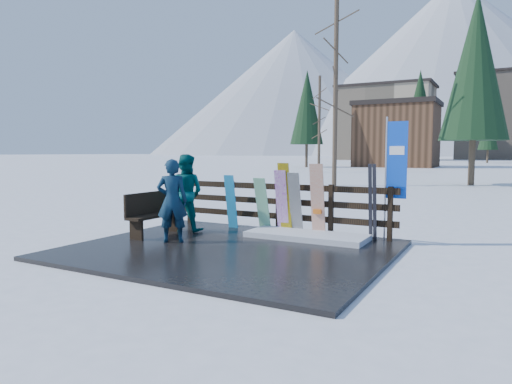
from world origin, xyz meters
The scene contains 19 objects.
ground centered at (0.00, 0.00, 0.00)m, with size 700.00×700.00×0.00m, color white.
deck centered at (0.00, 0.00, 0.04)m, with size 6.00×5.00×0.08m, color black.
fence centered at (0.00, 2.20, 0.74)m, with size 5.60×0.10×1.15m.
snow_patch centered at (0.96, 1.60, 0.14)m, with size 2.60×1.00×0.12m, color white.
bench centered at (-2.25, 0.34, 0.60)m, with size 0.41×1.50×0.97m.
snowboard_0 centered at (-1.19, 1.98, 0.74)m, with size 0.26×0.03×1.33m, color #2091CE.
snowboard_1 centered at (-0.32, 1.98, 0.71)m, with size 0.30×0.03×1.31m, color silver.
snowboard_2 centered at (0.27, 1.98, 0.89)m, with size 0.27×0.03×1.64m, color #FFD601.
snowboard_3 centered at (0.19, 1.98, 0.81)m, with size 0.28×0.03×1.47m, color silver.
snowboard_4 centered at (0.53, 1.98, 0.78)m, with size 0.28×0.03×1.44m, color black.
snowboard_5 centered at (1.06, 1.98, 0.89)m, with size 0.31×0.03×1.63m, color silver.
ski_pair_a centered at (0.27, 2.05, 0.85)m, with size 0.16×0.32×1.54m.
ski_pair_b centered at (2.26, 2.05, 0.89)m, with size 0.17×0.23×1.62m.
rental_flag centered at (2.65, 2.25, 1.69)m, with size 0.45×0.04×2.60m.
person_front centered at (-1.34, -0.08, 0.94)m, with size 0.63×0.41×1.73m, color #113A50.
person_back centered at (-1.91, 1.11, 0.99)m, with size 0.88×0.69×1.82m, color #075556.
resort_buildings centered at (1.03, 115.41, 9.81)m, with size 73.00×87.60×22.60m.
trees centered at (2.83, 48.68, 5.94)m, with size 42.28×68.85×12.89m.
mountains centered at (-10.50, 328.41, 50.20)m, with size 520.00×260.00×120.00m.
Camera 1 is at (4.65, -7.48, 1.94)m, focal length 32.00 mm.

